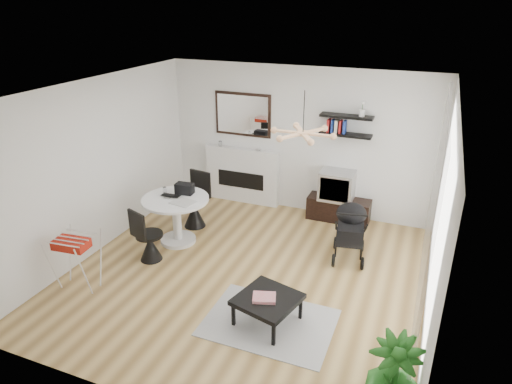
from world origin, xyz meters
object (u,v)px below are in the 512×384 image
at_px(crt_tv, 337,185).
at_px(stroller, 350,233).
at_px(coffee_table, 267,300).
at_px(fireplace, 242,169).
at_px(dining_table, 176,213).
at_px(tv_console, 339,209).
at_px(drying_rack, 77,261).
at_px(potted_plant, 392,377).

distance_m(crt_tv, stroller, 1.33).
distance_m(stroller, coffee_table, 2.07).
xyz_separation_m(fireplace, dining_table, (-0.34, -1.93, -0.16)).
relative_size(tv_console, dining_table, 1.04).
xyz_separation_m(crt_tv, drying_rack, (-2.86, -3.44, -0.26)).
bearing_deg(coffee_table, fireplace, 118.14).
xyz_separation_m(tv_console, crt_tv, (-0.06, -0.00, 0.47)).
relative_size(fireplace, dining_table, 1.99).
height_order(crt_tv, drying_rack, crt_tv).
xyz_separation_m(coffee_table, potted_plant, (1.58, -0.83, 0.12)).
bearing_deg(stroller, potted_plant, -81.04).
distance_m(fireplace, drying_rack, 3.71).
xyz_separation_m(tv_console, coffee_table, (-0.20, -3.18, 0.12)).
height_order(tv_console, dining_table, dining_table).
height_order(stroller, coffee_table, stroller).
xyz_separation_m(drying_rack, potted_plant, (4.30, -0.56, 0.03)).
bearing_deg(potted_plant, fireplace, 128.97).
bearing_deg(fireplace, coffee_table, -61.86).
height_order(crt_tv, stroller, stroller).
xyz_separation_m(fireplace, stroller, (2.40, -1.34, -0.27)).
xyz_separation_m(tv_console, dining_table, (-2.31, -1.80, 0.31)).
bearing_deg(drying_rack, fireplace, 69.57).
height_order(fireplace, coffee_table, fireplace).
bearing_deg(drying_rack, potted_plant, -13.04).
bearing_deg(coffee_table, drying_rack, -174.37).
xyz_separation_m(drying_rack, stroller, (3.35, 2.24, -0.01)).
height_order(crt_tv, potted_plant, crt_tv).
height_order(tv_console, coffee_table, tv_console).
height_order(dining_table, stroller, stroller).
height_order(dining_table, coffee_table, dining_table).
bearing_deg(coffee_table, potted_plant, -27.75).
bearing_deg(crt_tv, dining_table, -141.42).
height_order(dining_table, drying_rack, drying_rack).
relative_size(tv_console, potted_plant, 1.25).
relative_size(tv_console, stroller, 1.17).
height_order(fireplace, drying_rack, fireplace).
xyz_separation_m(stroller, potted_plant, (0.95, -2.80, 0.04)).
xyz_separation_m(stroller, coffee_table, (-0.63, -1.97, -0.08)).
bearing_deg(coffee_table, crt_tv, 87.44).
distance_m(fireplace, stroller, 2.76).
xyz_separation_m(crt_tv, potted_plant, (1.44, -4.01, -0.23)).
distance_m(dining_table, stroller, 2.80).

